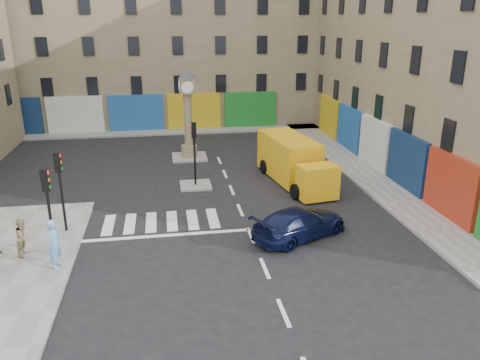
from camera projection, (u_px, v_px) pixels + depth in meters
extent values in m
plane|color=black|center=(255.00, 245.00, 20.30)|extent=(120.00, 120.00, 0.00)
cube|color=gray|center=(355.00, 166.00, 30.93)|extent=(2.60, 30.00, 0.15)
cube|color=gray|center=(161.00, 132.00, 40.38)|extent=(32.00, 2.40, 0.15)
cube|color=gray|center=(196.00, 185.00, 27.44)|extent=(1.80, 1.80, 0.12)
cube|color=gray|center=(189.00, 157.00, 33.04)|extent=(2.40, 2.40, 0.12)
cube|color=#8F805E|center=(461.00, 41.00, 29.30)|extent=(10.00, 30.00, 16.00)
cube|color=#8C7E5D|center=(155.00, 28.00, 43.03)|extent=(32.00, 10.00, 17.00)
cylinder|color=black|center=(51.00, 224.00, 18.72)|extent=(0.12, 0.12, 2.80)
cube|color=black|center=(45.00, 180.00, 18.11)|extent=(0.28, 0.22, 0.90)
cylinder|color=black|center=(63.00, 202.00, 20.96)|extent=(0.12, 0.12, 2.80)
cube|color=black|center=(58.00, 162.00, 20.35)|extent=(0.28, 0.22, 0.90)
cylinder|color=black|center=(195.00, 162.00, 26.96)|extent=(0.12, 0.12, 2.80)
cube|color=black|center=(194.00, 130.00, 26.36)|extent=(0.28, 0.22, 0.90)
cylinder|color=#8F805E|center=(189.00, 151.00, 32.89)|extent=(1.10, 1.10, 0.80)
cylinder|color=#8F805E|center=(188.00, 120.00, 32.17)|extent=(0.56, 0.56, 3.60)
cube|color=#8F805E|center=(187.00, 86.00, 31.42)|extent=(1.00, 1.00, 1.00)
cylinder|color=white|center=(187.00, 87.00, 30.93)|extent=(0.80, 0.06, 0.80)
cone|color=#333338|center=(186.00, 73.00, 31.14)|extent=(1.20, 1.20, 0.70)
imported|color=black|center=(300.00, 223.00, 20.89)|extent=(5.02, 3.80, 1.35)
cube|color=gold|center=(289.00, 157.00, 28.48)|extent=(2.92, 5.45, 2.48)
cube|color=gold|center=(317.00, 182.00, 25.09)|extent=(2.23, 1.59, 1.84)
cube|color=black|center=(318.00, 175.00, 24.90)|extent=(1.96, 1.24, 0.76)
cylinder|color=black|center=(295.00, 192.00, 25.36)|extent=(0.40, 0.90, 0.86)
cylinder|color=black|center=(331.00, 188.00, 25.99)|extent=(0.40, 0.90, 0.86)
cylinder|color=black|center=(264.00, 167.00, 29.63)|extent=(0.40, 0.90, 0.86)
cylinder|color=black|center=(295.00, 164.00, 30.26)|extent=(0.40, 0.90, 0.86)
imported|color=#619FDD|center=(55.00, 244.00, 17.93)|extent=(0.54, 0.77, 2.00)
imported|color=#998A5E|center=(24.00, 237.00, 18.96)|extent=(0.79, 0.91, 1.59)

